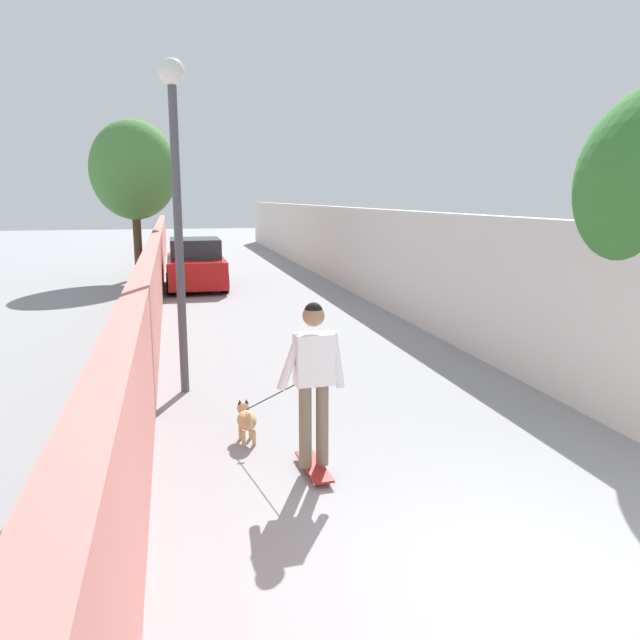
# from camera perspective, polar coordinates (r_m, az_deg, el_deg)

# --- Properties ---
(ground_plane) EXTENTS (80.00, 80.00, 0.00)m
(ground_plane) POSITION_cam_1_polar(r_m,az_deg,el_deg) (17.91, -5.37, 2.14)
(ground_plane) COLOR gray
(wall_left) EXTENTS (48.00, 0.30, 1.70)m
(wall_left) POSITION_cam_1_polar(r_m,az_deg,el_deg) (15.65, -14.94, 3.64)
(wall_left) COLOR #CC726B
(wall_left) RESTS_ON ground
(fence_right) EXTENTS (48.00, 0.30, 2.49)m
(fence_right) POSITION_cam_1_polar(r_m,az_deg,el_deg) (16.48, 5.59, 5.73)
(fence_right) COLOR silver
(fence_right) RESTS_ON ground
(tree_left_mid) EXTENTS (2.91, 2.91, 5.36)m
(tree_left_mid) POSITION_cam_1_polar(r_m,az_deg,el_deg) (22.56, -16.68, 12.97)
(tree_left_mid) COLOR #473523
(tree_left_mid) RESTS_ON ground
(lamp_post) EXTENTS (0.36, 0.36, 4.62)m
(lamp_post) POSITION_cam_1_polar(r_m,az_deg,el_deg) (9.00, -13.06, 13.01)
(lamp_post) COLOR #4C4C51
(lamp_post) RESTS_ON ground
(skateboard) EXTENTS (0.81, 0.24, 0.08)m
(skateboard) POSITION_cam_1_polar(r_m,az_deg,el_deg) (6.61, -0.57, -13.27)
(skateboard) COLOR maroon
(skateboard) RESTS_ON ground
(person_skateboarder) EXTENTS (0.24, 0.71, 1.71)m
(person_skateboarder) POSITION_cam_1_polar(r_m,az_deg,el_deg) (6.25, -0.59, -4.74)
(person_skateboarder) COLOR #726651
(person_skateboarder) RESTS_ON skateboard
(dog) EXTENTS (1.29, 0.70, 1.06)m
(dog) POSITION_cam_1_polar(r_m,az_deg,el_deg) (7.37, -6.75, -8.98)
(dog) COLOR tan
(dog) RESTS_ON ground
(car_near) EXTENTS (3.85, 1.80, 1.54)m
(car_near) POSITION_cam_1_polar(r_m,az_deg,el_deg) (19.85, -11.31, 4.94)
(car_near) COLOR #B71414
(car_near) RESTS_ON ground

